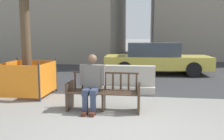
{
  "coord_description": "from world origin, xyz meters",
  "views": [
    {
      "loc": [
        0.36,
        -4.36,
        1.76
      ],
      "look_at": [
        -0.58,
        2.74,
        0.75
      ],
      "focal_mm": 40.0,
      "sensor_mm": 36.0,
      "label": 1
    }
  ],
  "objects": [
    {
      "name": "construction_fence",
      "position": [
        -3.02,
        2.41,
        0.53
      ],
      "size": [
        1.31,
        1.31,
        1.05
      ],
      "color": "#2D2D33",
      "rests_on": "ground"
    },
    {
      "name": "car_taxi_near",
      "position": [
        0.86,
        7.01,
        0.7
      ],
      "size": [
        4.71,
        1.99,
        1.42
      ],
      "color": "#DBC64C",
      "rests_on": "ground"
    },
    {
      "name": "street_bench",
      "position": [
        -0.58,
        1.26,
        0.4
      ],
      "size": [
        1.7,
        0.55,
        0.88
      ],
      "color": "#473323",
      "rests_on": "ground"
    },
    {
      "name": "seated_person",
      "position": [
        -0.85,
        1.21,
        0.69
      ],
      "size": [
        0.58,
        0.72,
        1.31
      ],
      "color": "#66605B",
      "rests_on": "ground"
    },
    {
      "name": "street_asphalt",
      "position": [
        0.0,
        8.7,
        0.0
      ],
      "size": [
        120.0,
        12.0,
        0.01
      ],
      "primitive_type": "cube",
      "color": "#333335",
      "rests_on": "ground"
    },
    {
      "name": "jersey_barrier_centre",
      "position": [
        -0.32,
        3.12,
        0.34
      ],
      "size": [
        2.0,
        0.68,
        0.84
      ],
      "color": "#ADA89E",
      "rests_on": "ground"
    },
    {
      "name": "ground_plane",
      "position": [
        0.0,
        0.0,
        0.0
      ],
      "size": [
        200.0,
        200.0,
        0.0
      ],
      "primitive_type": "plane",
      "color": "gray"
    }
  ]
}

